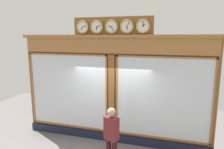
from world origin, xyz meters
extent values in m
cube|color=brown|center=(0.00, -0.15, 1.72)|extent=(6.24, 0.30, 3.43)
cube|color=#191E33|center=(0.00, 0.02, 0.14)|extent=(6.24, 0.08, 0.28)
cube|color=#A56936|center=(0.00, 0.04, 3.20)|extent=(6.11, 0.08, 0.47)
cube|color=#A56936|center=(0.00, 0.02, 3.48)|extent=(6.36, 0.20, 0.10)
cube|color=silver|center=(-1.58, 0.01, 1.63)|extent=(2.77, 0.02, 2.46)
cube|color=#A56936|center=(-1.58, 0.04, 2.89)|extent=(2.87, 0.04, 0.05)
cube|color=#A56936|center=(-1.58, 0.04, 0.37)|extent=(2.87, 0.04, 0.05)
cube|color=#A56936|center=(-2.99, 0.04, 1.63)|extent=(0.05, 0.04, 2.56)
cube|color=#A56936|center=(-0.18, 0.04, 1.63)|extent=(0.05, 0.04, 2.56)
cube|color=silver|center=(1.58, 0.01, 1.63)|extent=(2.77, 0.02, 2.46)
cube|color=#A56936|center=(1.58, 0.04, 2.89)|extent=(2.87, 0.04, 0.05)
cube|color=#A56936|center=(1.58, 0.04, 0.37)|extent=(2.87, 0.04, 0.05)
cube|color=#A56936|center=(2.99, 0.04, 1.63)|extent=(0.05, 0.04, 2.56)
cube|color=#A56936|center=(0.18, 0.04, 1.63)|extent=(0.05, 0.04, 2.56)
cube|color=brown|center=(0.00, 0.03, 1.63)|extent=(0.20, 0.10, 2.56)
cube|color=brown|center=(0.00, -0.02, 3.77)|extent=(2.51, 0.06, 0.61)
cylinder|color=white|center=(-0.95, 0.06, 3.77)|extent=(0.34, 0.02, 0.34)
torus|color=#B79347|center=(-0.95, 0.06, 3.77)|extent=(0.42, 0.05, 0.42)
cube|color=black|center=(-0.98, 0.07, 3.80)|extent=(0.07, 0.01, 0.08)
cube|color=black|center=(-0.96, 0.07, 3.84)|extent=(0.02, 0.01, 0.14)
sphere|color=black|center=(-0.95, 0.08, 3.77)|extent=(0.02, 0.02, 0.02)
cylinder|color=white|center=(-0.48, 0.06, 3.77)|extent=(0.34, 0.02, 0.34)
torus|color=#B79347|center=(-0.48, 0.06, 3.77)|extent=(0.42, 0.05, 0.42)
cube|color=black|center=(-0.48, 0.07, 3.72)|extent=(0.03, 0.01, 0.09)
cube|color=black|center=(-0.51, 0.07, 3.83)|extent=(0.08, 0.01, 0.13)
sphere|color=black|center=(-0.48, 0.08, 3.77)|extent=(0.02, 0.02, 0.02)
cylinder|color=white|center=(0.00, 0.06, 3.77)|extent=(0.34, 0.02, 0.34)
torus|color=#B79347|center=(0.00, 0.06, 3.77)|extent=(0.42, 0.05, 0.42)
cube|color=black|center=(0.05, 0.07, 3.77)|extent=(0.09, 0.01, 0.03)
cube|color=black|center=(-0.04, 0.07, 3.71)|extent=(0.08, 0.01, 0.13)
sphere|color=black|center=(0.00, 0.08, 3.77)|extent=(0.02, 0.02, 0.02)
cylinder|color=white|center=(0.48, 0.06, 3.77)|extent=(0.34, 0.02, 0.34)
torus|color=#B79347|center=(0.48, 0.06, 3.77)|extent=(0.42, 0.05, 0.42)
cube|color=black|center=(0.48, 0.07, 3.72)|extent=(0.03, 0.01, 0.09)
cube|color=black|center=(0.41, 0.07, 3.79)|extent=(0.14, 0.01, 0.06)
sphere|color=black|center=(0.48, 0.08, 3.77)|extent=(0.02, 0.02, 0.02)
cylinder|color=white|center=(0.95, 0.06, 3.77)|extent=(0.34, 0.02, 0.34)
torus|color=#B79347|center=(0.95, 0.06, 3.77)|extent=(0.42, 0.05, 0.42)
cube|color=black|center=(0.97, 0.07, 3.72)|extent=(0.06, 0.01, 0.09)
cube|color=black|center=(0.89, 0.07, 3.79)|extent=(0.14, 0.01, 0.06)
sphere|color=black|center=(0.95, 0.08, 3.77)|extent=(0.02, 0.02, 0.02)
cube|color=maroon|center=(-0.40, 1.39, 1.13)|extent=(0.42, 0.34, 0.62)
sphere|color=tan|center=(-0.40, 1.39, 1.58)|extent=(0.22, 0.22, 0.22)
camera|label=1|loc=(-1.85, 6.19, 3.48)|focal=33.16mm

